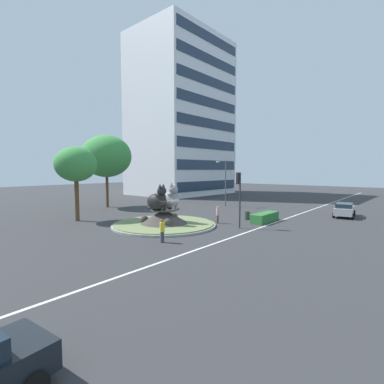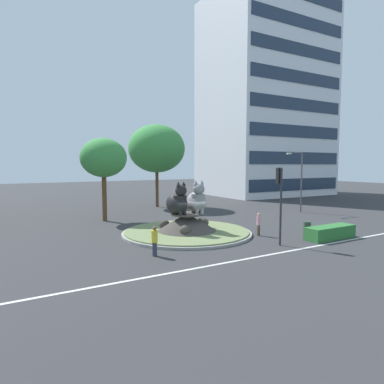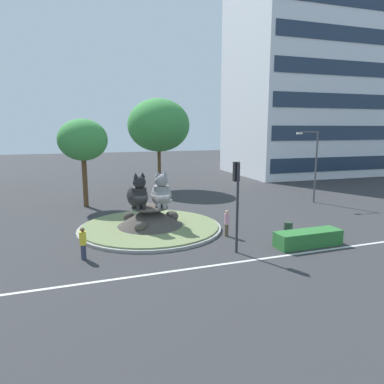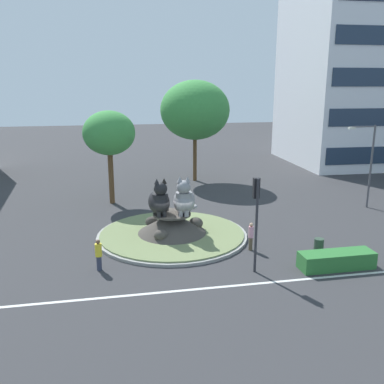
% 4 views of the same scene
% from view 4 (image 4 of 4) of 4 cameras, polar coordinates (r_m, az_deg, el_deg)
% --- Properties ---
extents(ground_plane, '(160.00, 160.00, 0.00)m').
position_cam_4_polar(ground_plane, '(27.34, -2.72, -6.06)').
color(ground_plane, '#333335').
extents(lane_centreline, '(112.00, 0.20, 0.01)m').
position_cam_4_polar(lane_centreline, '(20.65, 0.36, -13.14)').
color(lane_centreline, silver).
rests_on(lane_centreline, ground).
extents(roundabout_island, '(9.69, 9.69, 1.57)m').
position_cam_4_polar(roundabout_island, '(27.16, -2.72, -4.97)').
color(roundabout_island, gray).
rests_on(roundabout_island, ground).
extents(cat_statue_black, '(1.53, 2.46, 2.43)m').
position_cam_4_polar(cat_statue_black, '(26.47, -4.47, -1.18)').
color(cat_statue_black, black).
rests_on(cat_statue_black, roundabout_island).
extents(cat_statue_grey, '(2.07, 2.61, 2.51)m').
position_cam_4_polar(cat_statue_grey, '(26.56, -1.06, -1.01)').
color(cat_statue_grey, gray).
rests_on(cat_statue_grey, roundabout_island).
extents(traffic_light_mast, '(0.32, 0.46, 5.02)m').
position_cam_4_polar(traffic_light_mast, '(21.53, 8.75, -2.09)').
color(traffic_light_mast, '#2D2D33').
rests_on(traffic_light_mast, ground).
extents(office_tower, '(20.22, 15.68, 33.02)m').
position_cam_4_polar(office_tower, '(58.31, 24.09, 20.09)').
color(office_tower, silver).
rests_on(office_tower, ground).
extents(clipped_hedge_strip, '(4.06, 1.20, 0.90)m').
position_cam_4_polar(clipped_hedge_strip, '(23.96, 19.10, -8.76)').
color(clipped_hedge_strip, '#2D7033').
rests_on(clipped_hedge_strip, ground).
extents(broadleaf_tree_behind_island, '(6.85, 6.85, 10.05)m').
position_cam_4_polar(broadleaf_tree_behind_island, '(42.01, 0.41, 11.10)').
color(broadleaf_tree_behind_island, brown).
rests_on(broadleaf_tree_behind_island, ground).
extents(second_tree_near_tower, '(4.18, 4.18, 7.60)m').
position_cam_4_polar(second_tree_near_tower, '(34.37, -11.25, 7.84)').
color(second_tree_near_tower, brown).
rests_on(second_tree_near_tower, ground).
extents(streetlight_arm, '(2.25, 0.28, 6.55)m').
position_cam_4_polar(streetlight_arm, '(35.53, 22.93, 4.05)').
color(streetlight_arm, '#4C4C51').
rests_on(streetlight_arm, ground).
extents(pedestrian_yellow_shirt, '(0.36, 0.36, 1.72)m').
position_cam_4_polar(pedestrian_yellow_shirt, '(22.78, -12.61, -8.27)').
color(pedestrian_yellow_shirt, '#33384C').
rests_on(pedestrian_yellow_shirt, ground).
extents(pedestrian_pink_shirt, '(0.30, 0.30, 1.70)m').
position_cam_4_polar(pedestrian_pink_shirt, '(25.07, 8.03, -5.89)').
color(pedestrian_pink_shirt, brown).
rests_on(pedestrian_pink_shirt, ground).
extents(litter_bin, '(0.56, 0.56, 0.90)m').
position_cam_4_polar(litter_bin, '(25.62, 16.89, -7.06)').
color(litter_bin, '#2D4233').
rests_on(litter_bin, ground).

